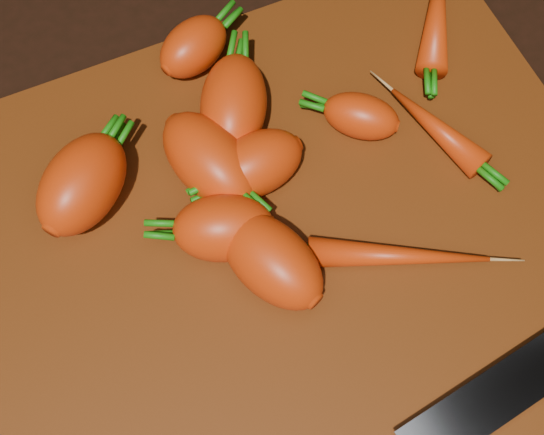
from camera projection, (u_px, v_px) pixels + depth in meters
name	position (u px, v px, depth m)	size (l,w,h in m)	color
ground	(277.00, 248.00, 0.57)	(2.00, 2.00, 0.01)	black
cutting_board	(277.00, 242.00, 0.56)	(0.50, 0.40, 0.01)	#4E2006
carrot_0	(82.00, 184.00, 0.54)	(0.08, 0.05, 0.05)	red
carrot_1	(224.00, 228.00, 0.53)	(0.07, 0.05, 0.05)	red
carrot_2	(209.00, 159.00, 0.55)	(0.09, 0.05, 0.05)	red
carrot_3	(272.00, 260.00, 0.52)	(0.09, 0.05, 0.05)	red
carrot_4	(256.00, 165.00, 0.55)	(0.07, 0.05, 0.05)	red
carrot_5	(193.00, 47.00, 0.60)	(0.06, 0.04, 0.04)	red
carrot_6	(361.00, 116.00, 0.57)	(0.06, 0.03, 0.03)	red
carrot_7	(437.00, 10.00, 0.62)	(0.12, 0.03, 0.03)	red
carrot_8	(399.00, 256.00, 0.53)	(0.13, 0.02, 0.02)	red
carrot_9	(436.00, 128.00, 0.58)	(0.09, 0.02, 0.02)	red
carrot_10	(234.00, 104.00, 0.57)	(0.09, 0.05, 0.05)	red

